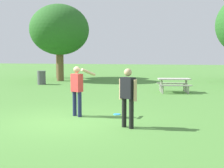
% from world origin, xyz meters
% --- Properties ---
extents(ground_plane, '(120.00, 120.00, 0.00)m').
position_xyz_m(ground_plane, '(0.00, 0.00, 0.00)').
color(ground_plane, '#4C8438').
extents(person_thrower, '(0.82, 0.57, 1.64)m').
position_xyz_m(person_thrower, '(0.03, 0.80, 0.96)').
color(person_thrower, '#1E234C').
rests_on(person_thrower, ground).
extents(person_catcher, '(0.54, 0.38, 1.64)m').
position_xyz_m(person_catcher, '(1.92, -0.31, 0.94)').
color(person_catcher, black).
rests_on(person_catcher, ground).
extents(frisbee, '(0.24, 0.24, 0.03)m').
position_xyz_m(frisbee, '(1.25, 1.34, 0.01)').
color(frisbee, '#2D9EDB').
rests_on(frisbee, ground).
extents(picnic_table_near, '(1.93, 1.71, 0.77)m').
position_xyz_m(picnic_table_near, '(2.93, 7.90, 0.56)').
color(picnic_table_near, '#B2ADA3').
rests_on(picnic_table_near, ground).
extents(trash_can_further_along, '(0.59, 0.59, 0.96)m').
position_xyz_m(trash_can_further_along, '(-6.15, 10.20, 0.48)').
color(trash_can_further_along, '#515156').
rests_on(trash_can_further_along, ground).
extents(tree_tall_left, '(4.01, 4.01, 6.23)m').
position_xyz_m(tree_tall_left, '(-7.44, 16.03, 4.48)').
color(tree_tall_left, brown).
rests_on(tree_tall_left, ground).
extents(tree_broad_center, '(4.63, 4.63, 6.00)m').
position_xyz_m(tree_broad_center, '(-6.08, 13.22, 4.01)').
color(tree_broad_center, brown).
rests_on(tree_broad_center, ground).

